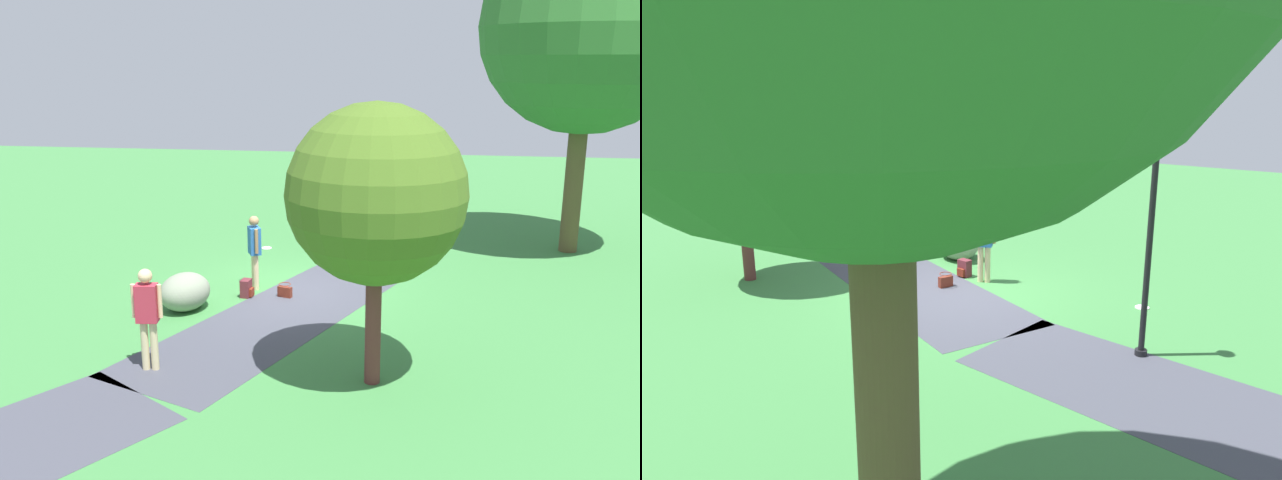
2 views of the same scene
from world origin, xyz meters
The scene contains 12 objects.
ground_plane centered at (0.00, 0.00, 0.00)m, with size 48.00×48.00×0.00m, color #3A7A3D.
footpath_segment_near centered at (-6.02, 2.04, 0.00)m, with size 8.22×3.26×0.01m.
footpath_segment_mid centered at (1.67, 0.12, 0.00)m, with size 8.32×5.19×0.01m.
large_shade_tree centered at (-4.46, 6.94, 5.93)m, with size 5.50×5.50×8.70m.
young_tree_near_path centered at (4.40, 2.24, 3.13)m, with size 2.83×2.83×4.56m.
lamp_post centered at (-4.23, 0.78, 2.22)m, with size 0.28×0.28×3.60m.
lawn_boulder centered at (1.59, -1.94, 0.40)m, with size 1.44×1.31×0.80m.
woman_with_handbag centered at (0.01, -0.81, 1.00)m, with size 0.47×0.37×1.72m.
man_near_boulder centered at (4.49, -1.55, 1.05)m, with size 0.28×0.52×1.79m.
handbag_on_grass centered at (0.49, -0.02, 0.14)m, with size 0.34×0.34×0.31m.
backpack_by_boulder centered at (0.61, -0.87, 0.19)m, with size 0.30×0.28×0.40m.
frisbee_on_grass centered at (-3.46, -1.35, 0.01)m, with size 0.28×0.28×0.02m.
Camera 1 is at (14.92, 2.99, 5.17)m, focal length 39.13 mm.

